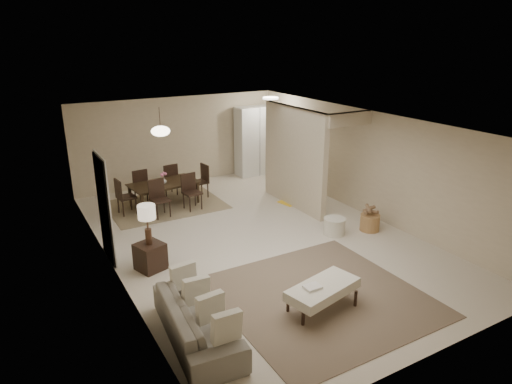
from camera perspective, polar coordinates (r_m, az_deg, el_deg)
floor at (r=9.88m, az=0.04°, el=-5.68°), size 9.00×9.00×0.00m
ceiling at (r=9.12m, az=0.04°, el=8.74°), size 9.00×9.00×0.00m
back_wall at (r=13.38m, az=-9.67°, el=6.35°), size 6.00×0.00×6.00m
left_wall at (r=8.42m, az=-17.96°, el=-1.92°), size 0.00×9.00×9.00m
right_wall at (r=11.16m, az=13.54°, el=3.56°), size 0.00×9.00×9.00m
partition at (r=11.36m, az=4.79°, el=4.30°), size 0.15×2.50×2.50m
doorway at (r=9.06m, az=-18.46°, el=-2.06°), size 0.04×0.90×2.04m
pantry_cabinet at (r=14.08m, az=-0.08°, el=6.41°), size 1.20×0.55×2.10m
flush_light at (r=13.00m, az=1.84°, el=11.66°), size 0.44×0.44×0.05m
living_rug at (r=7.86m, az=8.03°, el=-12.80°), size 3.20×3.20×0.01m
sofa at (r=6.77m, az=-7.36°, el=-15.63°), size 2.11×0.98×0.60m
ottoman_bench at (r=7.38m, az=8.34°, el=-11.98°), size 1.32×0.82×0.44m
side_table at (r=8.72m, az=-13.08°, el=-7.86°), size 0.59×0.59×0.51m
table_lamp at (r=8.39m, az=-13.49°, el=-2.87°), size 0.32×0.32×0.76m
round_pouf at (r=10.09m, az=9.77°, el=-4.26°), size 0.47×0.47×0.37m
wicker_basket at (r=10.46m, az=14.04°, el=-3.73°), size 0.46×0.46×0.37m
dining_rug at (r=11.91m, az=-11.23°, el=-1.59°), size 2.80×2.10×0.01m
dining_table at (r=11.81m, az=-11.32°, el=-0.28°), size 1.77×1.12×0.59m
dining_chairs at (r=11.77m, az=-11.36°, el=0.42°), size 2.43×1.86×0.90m
vase at (r=11.70m, az=-11.43°, el=1.40°), size 0.15×0.15×0.14m
yellow_mat at (r=12.01m, az=4.78°, el=-1.10°), size 0.88×0.64×0.01m
pendant_light at (r=11.39m, az=-11.84°, el=7.46°), size 0.46×0.46×0.71m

